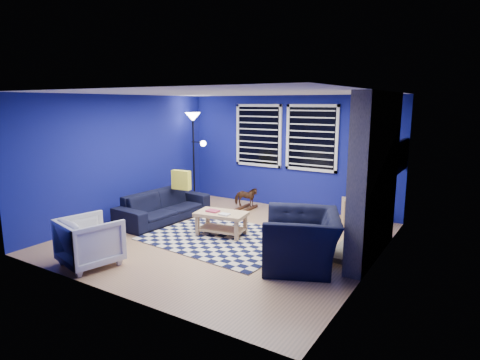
{
  "coord_description": "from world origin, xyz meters",
  "views": [
    {
      "loc": [
        3.77,
        -5.6,
        2.34
      ],
      "look_at": [
        0.1,
        0.3,
        1.0
      ],
      "focal_mm": 30.0,
      "sensor_mm": 36.0,
      "label": 1
    }
  ],
  "objects_px": {
    "tv": "(401,156)",
    "floor_lamp": "(194,129)",
    "rocking_horse": "(246,197)",
    "armchair_bent": "(90,241)",
    "coffee_table": "(221,219)",
    "sofa": "(164,206)",
    "cabinet": "(358,211)",
    "armchair_big": "(302,240)"
  },
  "relations": [
    {
      "from": "cabinet",
      "to": "floor_lamp",
      "type": "relative_size",
      "value": 0.33
    },
    {
      "from": "tv",
      "to": "rocking_horse",
      "type": "height_order",
      "value": "tv"
    },
    {
      "from": "sofa",
      "to": "coffee_table",
      "type": "relative_size",
      "value": 2.08
    },
    {
      "from": "armchair_big",
      "to": "floor_lamp",
      "type": "xyz_separation_m",
      "value": [
        -3.73,
        2.25,
        1.34
      ]
    },
    {
      "from": "armchair_bent",
      "to": "coffee_table",
      "type": "xyz_separation_m",
      "value": [
        0.87,
        2.1,
        -0.05
      ]
    },
    {
      "from": "armchair_bent",
      "to": "coffee_table",
      "type": "relative_size",
      "value": 0.81
    },
    {
      "from": "armchair_big",
      "to": "cabinet",
      "type": "height_order",
      "value": "armchair_big"
    },
    {
      "from": "floor_lamp",
      "to": "coffee_table",
      "type": "bearing_deg",
      "value": -41.73
    },
    {
      "from": "armchair_bent",
      "to": "floor_lamp",
      "type": "bearing_deg",
      "value": -60.38
    },
    {
      "from": "tv",
      "to": "armchair_big",
      "type": "height_order",
      "value": "tv"
    },
    {
      "from": "armchair_bent",
      "to": "cabinet",
      "type": "xyz_separation_m",
      "value": [
        2.74,
        4.11,
        -0.1
      ]
    },
    {
      "from": "armchair_bent",
      "to": "floor_lamp",
      "type": "xyz_separation_m",
      "value": [
        -1.11,
        3.87,
        1.38
      ]
    },
    {
      "from": "armchair_bent",
      "to": "floor_lamp",
      "type": "height_order",
      "value": "floor_lamp"
    },
    {
      "from": "sofa",
      "to": "cabinet",
      "type": "height_order",
      "value": "sofa"
    },
    {
      "from": "armchair_big",
      "to": "rocking_horse",
      "type": "xyz_separation_m",
      "value": [
        -2.29,
        2.23,
        -0.1
      ]
    },
    {
      "from": "armchair_bent",
      "to": "rocking_horse",
      "type": "height_order",
      "value": "armchair_bent"
    },
    {
      "from": "tv",
      "to": "floor_lamp",
      "type": "height_order",
      "value": "floor_lamp"
    },
    {
      "from": "rocking_horse",
      "to": "cabinet",
      "type": "height_order",
      "value": "cabinet"
    },
    {
      "from": "tv",
      "to": "rocking_horse",
      "type": "relative_size",
      "value": 1.92
    },
    {
      "from": "coffee_table",
      "to": "rocking_horse",
      "type": "bearing_deg",
      "value": 107.2
    },
    {
      "from": "rocking_horse",
      "to": "floor_lamp",
      "type": "distance_m",
      "value": 2.04
    },
    {
      "from": "armchair_bent",
      "to": "armchair_big",
      "type": "bearing_deg",
      "value": -134.85
    },
    {
      "from": "rocking_horse",
      "to": "coffee_table",
      "type": "height_order",
      "value": "rocking_horse"
    },
    {
      "from": "sofa",
      "to": "coffee_table",
      "type": "height_order",
      "value": "sofa"
    },
    {
      "from": "armchair_bent",
      "to": "rocking_horse",
      "type": "bearing_deg",
      "value": -81.38
    },
    {
      "from": "coffee_table",
      "to": "cabinet",
      "type": "xyz_separation_m",
      "value": [
        1.86,
        2.02,
        -0.05
      ]
    },
    {
      "from": "tv",
      "to": "coffee_table",
      "type": "bearing_deg",
      "value": -143.14
    },
    {
      "from": "tv",
      "to": "floor_lamp",
      "type": "distance_m",
      "value": 4.59
    },
    {
      "from": "tv",
      "to": "sofa",
      "type": "relative_size",
      "value": 0.5
    },
    {
      "from": "armchair_bent",
      "to": "coffee_table",
      "type": "bearing_deg",
      "value": -99.02
    },
    {
      "from": "armchair_big",
      "to": "floor_lamp",
      "type": "height_order",
      "value": "floor_lamp"
    },
    {
      "from": "tv",
      "to": "cabinet",
      "type": "relative_size",
      "value": 1.44
    },
    {
      "from": "tv",
      "to": "coffee_table",
      "type": "height_order",
      "value": "tv"
    },
    {
      "from": "tv",
      "to": "armchair_bent",
      "type": "height_order",
      "value": "tv"
    },
    {
      "from": "sofa",
      "to": "floor_lamp",
      "type": "xyz_separation_m",
      "value": [
        -0.46,
        1.6,
        1.44
      ]
    },
    {
      "from": "tv",
      "to": "armchair_big",
      "type": "distance_m",
      "value": 2.76
    },
    {
      "from": "armchair_bent",
      "to": "cabinet",
      "type": "relative_size",
      "value": 1.13
    },
    {
      "from": "armchair_bent",
      "to": "cabinet",
      "type": "height_order",
      "value": "armchair_bent"
    },
    {
      "from": "tv",
      "to": "rocking_horse",
      "type": "xyz_separation_m",
      "value": [
        -3.13,
        -0.2,
        -1.11
      ]
    },
    {
      "from": "armchair_big",
      "to": "cabinet",
      "type": "distance_m",
      "value": 2.51
    },
    {
      "from": "rocking_horse",
      "to": "floor_lamp",
      "type": "relative_size",
      "value": 0.25
    },
    {
      "from": "armchair_bent",
      "to": "tv",
      "type": "bearing_deg",
      "value": -117.01
    }
  ]
}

